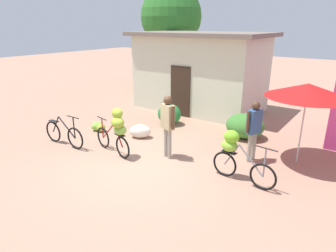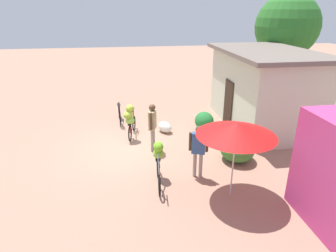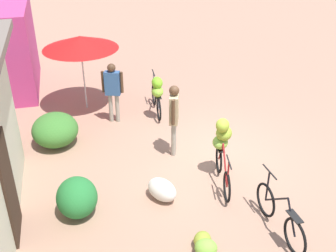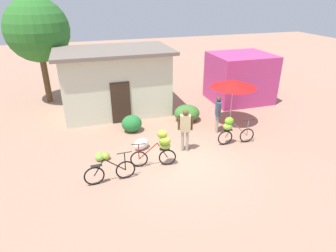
% 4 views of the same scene
% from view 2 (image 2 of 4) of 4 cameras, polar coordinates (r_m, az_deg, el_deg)
% --- Properties ---
extents(ground_plane, '(60.00, 60.00, 0.00)m').
position_cam_2_polar(ground_plane, '(10.99, -7.38, -4.06)').
color(ground_plane, '#A27962').
extents(building_low, '(5.63, 3.46, 3.23)m').
position_cam_2_polar(building_low, '(13.19, 18.09, 7.09)').
color(building_low, beige).
rests_on(building_low, ground).
extents(tree_behind_building, '(3.29, 3.29, 5.56)m').
position_cam_2_polar(tree_behind_building, '(17.18, 22.27, 17.55)').
color(tree_behind_building, brown).
rests_on(tree_behind_building, ground).
extents(hedge_bush_front_left, '(0.90, 0.79, 0.76)m').
position_cam_2_polar(hedge_bush_front_left, '(12.40, 7.09, 1.02)').
color(hedge_bush_front_left, '#257634').
rests_on(hedge_bush_front_left, ground).
extents(hedge_bush_front_right, '(1.24, 1.13, 0.79)m').
position_cam_2_polar(hedge_bush_front_right, '(10.11, 13.34, -4.47)').
color(hedge_bush_front_right, '#3B782E').
rests_on(hedge_bush_front_right, ground).
extents(market_umbrella, '(2.07, 2.07, 2.14)m').
position_cam_2_polar(market_umbrella, '(7.59, 13.24, -0.59)').
color(market_umbrella, beige).
rests_on(market_umbrella, ground).
extents(bicycle_leftmost, '(1.71, 0.17, 1.01)m').
position_cam_2_polar(bicycle_leftmost, '(13.29, -9.45, 2.27)').
color(bicycle_leftmost, black).
rests_on(bicycle_leftmost, ground).
extents(bicycle_near_pile, '(1.63, 0.56, 1.41)m').
position_cam_2_polar(bicycle_near_pile, '(11.37, -7.43, 1.40)').
color(bicycle_near_pile, black).
rests_on(bicycle_near_pile, ground).
extents(bicycle_center_loaded, '(1.60, 0.35, 1.21)m').
position_cam_2_polar(bicycle_center_loaded, '(8.56, -1.88, -6.60)').
color(bicycle_center_loaded, black).
rests_on(bicycle_center_loaded, ground).
extents(banana_pile_on_ground, '(0.65, 0.48, 0.31)m').
position_cam_2_polar(banana_pile_on_ground, '(13.54, -3.18, 1.95)').
color(banana_pile_on_ground, '#8FA031').
rests_on(banana_pile_on_ground, ground).
extents(produce_sack, '(0.83, 0.73, 0.44)m').
position_cam_2_polar(produce_sack, '(12.09, -0.62, -0.21)').
color(produce_sack, silver).
rests_on(produce_sack, ground).
extents(person_vendor, '(0.55, 0.32, 1.76)m').
position_cam_2_polar(person_vendor, '(10.21, -3.06, 0.67)').
color(person_vendor, gray).
rests_on(person_vendor, ground).
extents(person_bystander, '(0.32, 0.55, 1.67)m').
position_cam_2_polar(person_bystander, '(8.66, 5.99, -4.00)').
color(person_bystander, gray).
rests_on(person_bystander, ground).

